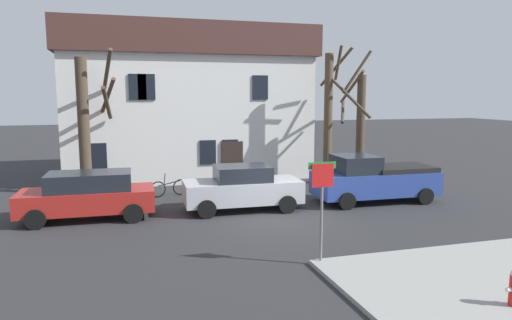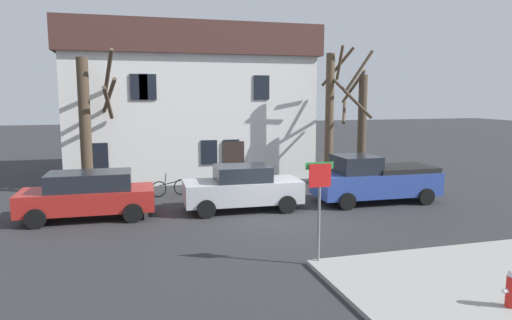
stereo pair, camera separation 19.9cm
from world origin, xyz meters
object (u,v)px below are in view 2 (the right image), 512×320
(pickup_truck_blue, at_px, (375,179))
(bicycle_leaning, at_px, (170,188))
(tree_bare_near, at_px, (88,122))
(car_red_wagon, at_px, (88,194))
(car_silver_sedan, at_px, (242,188))
(fire_hydrant, at_px, (512,288))
(tree_bare_mid, at_px, (331,114))
(street_sign_pole, at_px, (319,194))
(building_main, at_px, (189,101))
(tree_bare_far, at_px, (360,125))

(pickup_truck_blue, xyz_separation_m, bicycle_leaning, (-8.08, 3.45, -0.58))
(tree_bare_near, distance_m, car_red_wagon, 4.96)
(tree_bare_near, xyz_separation_m, car_red_wagon, (0.20, -4.36, -2.35))
(car_silver_sedan, relative_size, fire_hydrant, 5.86)
(car_red_wagon, distance_m, pickup_truck_blue, 11.25)
(tree_bare_mid, relative_size, pickup_truck_blue, 1.32)
(car_red_wagon, distance_m, street_sign_pole, 8.99)
(building_main, distance_m, tree_bare_mid, 8.09)
(tree_bare_mid, height_order, pickup_truck_blue, tree_bare_mid)
(pickup_truck_blue, distance_m, street_sign_pole, 8.02)
(tree_bare_near, bearing_deg, bicycle_leaning, -21.22)
(tree_bare_mid, bearing_deg, pickup_truck_blue, -88.37)
(car_silver_sedan, bearing_deg, car_red_wagon, 177.66)
(building_main, bearing_deg, car_silver_sedan, -84.54)
(street_sign_pole, bearing_deg, tree_bare_far, 56.96)
(building_main, xyz_separation_m, bicycle_leaning, (-1.62, -5.68, -3.70))
(car_silver_sedan, height_order, pickup_truck_blue, pickup_truck_blue)
(tree_bare_far, relative_size, bicycle_leaning, 3.88)
(tree_bare_mid, xyz_separation_m, pickup_truck_blue, (0.12, -4.14, -2.53))
(car_silver_sedan, bearing_deg, tree_bare_mid, 35.94)
(car_silver_sedan, bearing_deg, pickup_truck_blue, -1.67)
(building_main, height_order, tree_bare_mid, building_main)
(tree_bare_far, distance_m, pickup_truck_blue, 4.38)
(building_main, distance_m, car_silver_sedan, 9.55)
(street_sign_pole, height_order, bicycle_leaning, street_sign_pole)
(building_main, relative_size, pickup_truck_blue, 2.53)
(pickup_truck_blue, xyz_separation_m, street_sign_pole, (-5.11, -6.10, 0.96))
(bicycle_leaning, bearing_deg, tree_bare_near, 158.78)
(pickup_truck_blue, relative_size, street_sign_pole, 1.89)
(car_red_wagon, bearing_deg, bicycle_leaning, 44.05)
(car_silver_sedan, height_order, street_sign_pole, street_sign_pole)
(tree_bare_far, distance_m, car_red_wagon, 13.08)
(pickup_truck_blue, height_order, fire_hydrant, pickup_truck_blue)
(fire_hydrant, bearing_deg, tree_bare_far, 74.76)
(tree_bare_near, relative_size, pickup_truck_blue, 1.24)
(tree_bare_mid, bearing_deg, building_main, 141.86)
(tree_bare_far, bearing_deg, car_red_wagon, -165.24)
(bicycle_leaning, bearing_deg, car_red_wagon, -135.95)
(building_main, bearing_deg, bicycle_leaning, -105.93)
(fire_hydrant, bearing_deg, street_sign_pole, 127.81)
(building_main, relative_size, street_sign_pole, 4.79)
(pickup_truck_blue, bearing_deg, car_red_wagon, 177.99)
(tree_bare_near, height_order, tree_bare_mid, tree_bare_mid)
(street_sign_pole, bearing_deg, fire_hydrant, -52.19)
(building_main, relative_size, bicycle_leaning, 7.64)
(building_main, height_order, tree_bare_near, building_main)
(car_red_wagon, height_order, street_sign_pole, street_sign_pole)
(building_main, xyz_separation_m, tree_bare_near, (-4.98, -4.37, -0.82))
(car_red_wagon, distance_m, fire_hydrant, 13.39)
(pickup_truck_blue, bearing_deg, tree_bare_far, 71.23)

